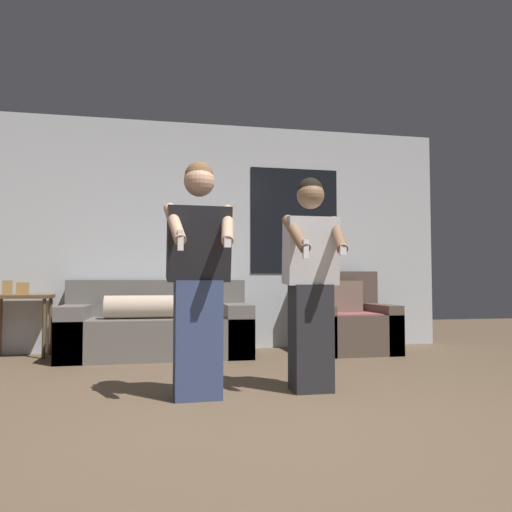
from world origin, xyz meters
The scene contains 7 objects.
ground_plane centered at (0.00, 0.00, 0.00)m, with size 14.00×14.00×0.00m, color brown.
wall_back centered at (0.02, 3.36, 1.35)m, with size 5.91×0.07×2.70m.
couch centered at (-0.54, 2.89, 0.30)m, with size 1.96×0.85×0.82m.
armchair centered at (1.59, 2.84, 0.31)m, with size 0.94×0.86×0.92m.
side_table centered at (-1.96, 3.10, 0.56)m, with size 0.59×0.39×0.81m.
person_left centered at (-0.28, 0.86, 0.82)m, with size 0.49×0.49×1.63m.
person_right centered at (0.56, 0.94, 0.80)m, with size 0.45×0.46×1.58m.
Camera 1 is at (-0.56, -2.59, 0.80)m, focal length 35.00 mm.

